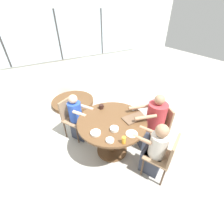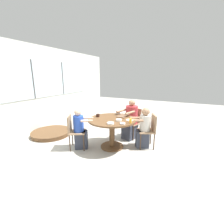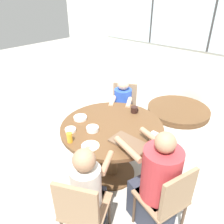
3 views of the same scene
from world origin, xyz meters
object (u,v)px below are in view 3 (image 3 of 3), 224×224
at_px(juice_glass, 70,137).
at_px(folded_table_stack, 178,111).
at_px(bowl_fruit, 92,129).
at_px(milk_carton_small, 154,137).
at_px(bowl_cereal, 71,130).
at_px(bowl_white_shallow, 80,118).
at_px(person_woman_green_shirt, 122,114).
at_px(chair_for_man_blue_shirt, 82,209).
at_px(person_man_blue_shirt, 89,197).
at_px(coffee_mug, 134,110).
at_px(chair_for_man_teal_shirt, 168,198).
at_px(chair_for_woman_green_shirt, 124,106).
at_px(person_man_teal_shirt, 156,187).

distance_m(juice_glass, folded_table_stack, 2.75).
bearing_deg(bowl_fruit, milk_carton_small, 24.99).
bearing_deg(bowl_cereal, bowl_white_shallow, 114.62).
xyz_separation_m(juice_glass, bowl_fruit, (0.03, 0.30, -0.03)).
distance_m(person_woman_green_shirt, bowl_fruit, 1.03).
distance_m(chair_for_man_blue_shirt, folded_table_stack, 3.07).
height_order(person_man_blue_shirt, bowl_fruit, person_man_blue_shirt).
distance_m(coffee_mug, bowl_cereal, 0.87).
height_order(chair_for_man_teal_shirt, person_woman_green_shirt, person_woman_green_shirt).
relative_size(chair_for_woman_green_shirt, person_man_teal_shirt, 0.76).
distance_m(person_woman_green_shirt, folded_table_stack, 1.50).
bearing_deg(milk_carton_small, chair_for_man_teal_shirt, -41.12).
height_order(chair_for_woman_green_shirt, milk_carton_small, chair_for_woman_green_shirt).
relative_size(chair_for_man_blue_shirt, bowl_fruit, 6.34).
distance_m(person_man_teal_shirt, milk_carton_small, 0.49).
xyz_separation_m(chair_for_woman_green_shirt, milk_carton_small, (1.01, -0.78, 0.29)).
height_order(person_woman_green_shirt, bowl_white_shallow, person_woman_green_shirt).
height_order(chair_for_woman_green_shirt, juice_glass, juice_glass).
distance_m(chair_for_man_blue_shirt, juice_glass, 0.71).
distance_m(chair_for_man_blue_shirt, chair_for_man_teal_shirt, 0.78).
distance_m(person_man_blue_shirt, juice_glass, 0.62).
bearing_deg(folded_table_stack, chair_for_man_teal_shirt, -66.92).
xyz_separation_m(juice_glass, folded_table_stack, (0.03, 2.64, -0.77)).
bearing_deg(bowl_white_shallow, person_man_teal_shirt, -4.47).
bearing_deg(chair_for_man_teal_shirt, coffee_mug, 69.46).
distance_m(chair_for_man_teal_shirt, juice_glass, 1.12).
height_order(coffee_mug, folded_table_stack, coffee_mug).
relative_size(bowl_white_shallow, bowl_cereal, 1.30).
relative_size(chair_for_man_teal_shirt, person_man_blue_shirt, 0.83).
height_order(chair_for_woman_green_shirt, person_man_blue_shirt, person_man_blue_shirt).
bearing_deg(bowl_white_shallow, milk_carton_small, 13.14).
relative_size(person_man_blue_shirt, coffee_mug, 11.04).
height_order(chair_for_man_blue_shirt, person_man_teal_shirt, person_man_teal_shirt).
xyz_separation_m(chair_for_man_blue_shirt, person_woman_green_shirt, (-0.83, 1.58, -0.05)).
height_order(chair_for_man_teal_shirt, folded_table_stack, chair_for_man_teal_shirt).
distance_m(person_woman_green_shirt, person_man_blue_shirt, 1.62).
bearing_deg(chair_for_man_teal_shirt, person_man_teal_shirt, 90.00).
xyz_separation_m(bowl_white_shallow, bowl_fruit, (0.29, -0.08, 0.01)).
height_order(bowl_white_shallow, bowl_cereal, bowl_white_shallow).
bearing_deg(milk_carton_small, folded_table_stack, 106.77).
relative_size(chair_for_man_blue_shirt, milk_carton_small, 8.82).
bearing_deg(chair_for_man_teal_shirt, bowl_white_shallow, 101.31).
distance_m(chair_for_man_teal_shirt, person_woman_green_shirt, 1.67).
relative_size(coffee_mug, juice_glass, 0.85).
bearing_deg(bowl_cereal, person_man_teal_shirt, 8.52).
relative_size(person_man_blue_shirt, folded_table_stack, 0.88).
bearing_deg(milk_carton_small, chair_for_man_blue_shirt, -96.21).
distance_m(milk_carton_small, folded_table_stack, 2.27).
bearing_deg(milk_carton_small, person_man_blue_shirt, -102.33).
distance_m(chair_for_man_blue_shirt, person_man_teal_shirt, 0.73).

